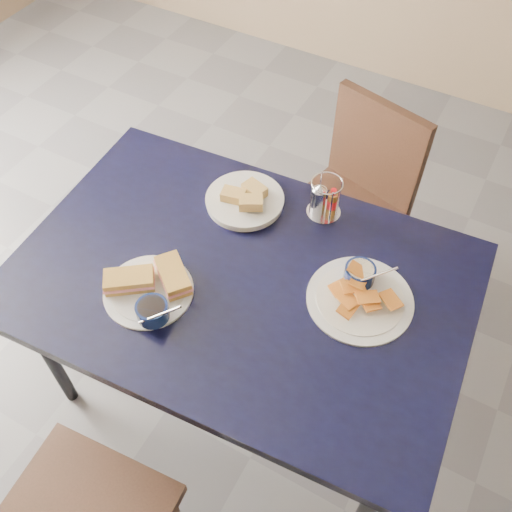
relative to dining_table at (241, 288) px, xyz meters
The scene contains 7 objects.
ground 0.75m from the dining_table, 56.18° to the right, with size 6.00×6.00×0.00m, color #58595E.
dining_table is the anchor object (origin of this frame).
chair_far 0.80m from the dining_table, 84.69° to the left, with size 0.48×0.47×0.85m.
sandwich_plate 0.27m from the dining_table, 137.45° to the right, with size 0.30×0.27×0.12m.
plantain_plate 0.36m from the dining_table, 18.01° to the left, with size 0.31×0.31×0.12m.
bread_basket 0.30m from the dining_table, 116.84° to the left, with size 0.25×0.25×0.07m.
condiment_caddy 0.38m from the dining_table, 73.78° to the left, with size 0.11×0.11×0.14m.
Camera 1 is at (0.36, -0.62, 2.10)m, focal length 40.00 mm.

